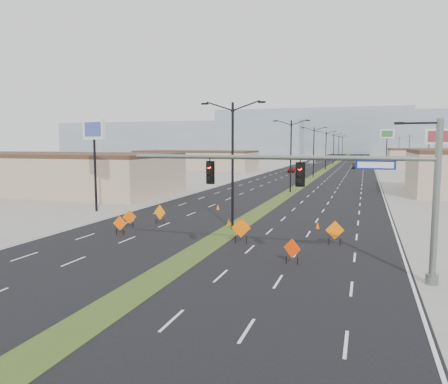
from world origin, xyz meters
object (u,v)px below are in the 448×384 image
(streetlight_6, at_px, (342,147))
(pole_sign_east_near, at_px, (438,142))
(car_far, at_px, (312,163))
(pole_sign_east_far, at_px, (387,137))
(signal_mast, at_px, (336,184))
(streetlight_3, at_px, (326,149))
(construction_sign_2, at_px, (160,213))
(construction_sign_5, at_px, (292,249))
(cone_1, at_px, (229,222))
(pole_sign_west, at_px, (94,137))
(streetlight_1, at_px, (291,154))
(car_mid, at_px, (355,166))
(construction_sign_4, at_px, (335,231))
(construction_sign_1, at_px, (120,224))
(streetlight_5, at_px, (339,147))
(car_left, at_px, (291,170))
(cone_3, at_px, (218,207))
(streetlight_2, at_px, (314,151))
(construction_sign_0, at_px, (129,218))
(cone_2, at_px, (318,225))
(construction_sign_3, at_px, (241,229))
(streetlight_0, at_px, (233,162))
(streetlight_4, at_px, (333,148))
(cone_0, at_px, (248,224))

(streetlight_6, xyz_separation_m, pole_sign_east_near, (18.08, -142.95, 1.55))
(car_far, bearing_deg, pole_sign_east_far, -40.66)
(signal_mast, distance_m, streetlight_3, 94.39)
(construction_sign_2, distance_m, construction_sign_5, 15.30)
(cone_1, height_order, pole_sign_west, pole_sign_west)
(streetlight_1, bearing_deg, signal_mast, -77.31)
(car_mid, height_order, construction_sign_4, construction_sign_4)
(construction_sign_1, distance_m, pole_sign_east_far, 94.76)
(pole_sign_east_far, bearing_deg, construction_sign_5, -91.32)
(streetlight_5, xyz_separation_m, car_mid, (7.36, -48.04, -4.66))
(streetlight_6, xyz_separation_m, car_mid, (7.36, -76.04, -4.66))
(streetlight_6, relative_size, car_left, 2.57)
(construction_sign_5, relative_size, cone_3, 2.56)
(car_far, height_order, cone_1, car_far)
(construction_sign_1, xyz_separation_m, pole_sign_east_far, (22.39, 91.75, 7.75))
(pole_sign_west, bearing_deg, streetlight_2, 89.50)
(pole_sign_east_near, xyz_separation_m, pole_sign_east_far, (-3.09, 62.08, 1.62))
(construction_sign_1, bearing_deg, construction_sign_4, -1.76)
(construction_sign_0, height_order, cone_2, construction_sign_0)
(streetlight_3, height_order, construction_sign_4, streetlight_3)
(car_mid, relative_size, cone_3, 7.97)
(streetlight_2, distance_m, cone_2, 54.23)
(streetlight_1, height_order, construction_sign_4, streetlight_1)
(construction_sign_3, xyz_separation_m, pole_sign_east_near, (16.08, 29.66, 5.91))
(streetlight_6, relative_size, construction_sign_0, 6.72)
(car_left, bearing_deg, streetlight_2, -68.70)
(streetlight_1, relative_size, construction_sign_3, 5.60)
(streetlight_5, xyz_separation_m, construction_sign_1, (-7.41, -144.62, -4.58))
(construction_sign_0, height_order, pole_sign_west, pole_sign_west)
(streetlight_3, distance_m, construction_sign_3, 88.74)
(signal_mast, bearing_deg, streetlight_5, 93.26)
(car_mid, bearing_deg, construction_sign_4, -91.70)
(construction_sign_4, height_order, cone_1, construction_sign_4)
(construction_sign_4, bearing_deg, car_left, 85.08)
(streetlight_1, distance_m, car_left, 43.30)
(cone_1, bearing_deg, signal_mast, -50.50)
(streetlight_1, distance_m, streetlight_2, 28.00)
(streetlight_2, bearing_deg, streetlight_0, -90.00)
(cone_3, bearing_deg, streetlight_4, 87.52)
(construction_sign_0, distance_m, construction_sign_2, 2.73)
(car_far, bearing_deg, construction_sign_2, -84.33)
(signal_mast, xyz_separation_m, streetlight_1, (-8.56, 38.00, 0.63))
(construction_sign_2, bearing_deg, cone_1, 29.02)
(streetlight_3, relative_size, cone_3, 17.23)
(construction_sign_3, height_order, pole_sign_east_far, pole_sign_east_far)
(streetlight_3, distance_m, streetlight_6, 84.00)
(streetlight_2, height_order, cone_0, streetlight_2)
(streetlight_1, bearing_deg, streetlight_2, 90.00)
(construction_sign_0, distance_m, cone_0, 9.58)
(streetlight_2, xyz_separation_m, streetlight_5, (0.00, 84.00, 0.00))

